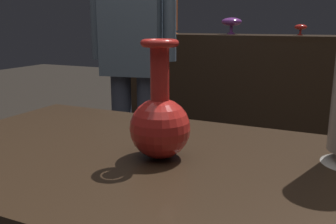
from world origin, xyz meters
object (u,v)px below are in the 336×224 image
shelf_vase_center (301,27)px  shelf_vase_left (232,22)px  shelf_vase_far_left (172,16)px  visitor_near_left (133,46)px  vase_centerpiece (160,121)px

shelf_vase_center → shelf_vase_left: bearing=176.8°
shelf_vase_center → shelf_vase_left: size_ratio=0.55×
shelf_vase_far_left → visitor_near_left: 1.26m
shelf_vase_far_left → visitor_near_left: bearing=-75.2°
shelf_vase_far_left → shelf_vase_left: shelf_vase_far_left is taller
shelf_vase_far_left → vase_centerpiece: bearing=-66.2°
shelf_vase_far_left → visitor_near_left: visitor_near_left is taller
shelf_vase_center → shelf_vase_far_left: 1.04m
vase_centerpiece → shelf_vase_far_left: size_ratio=0.84×
vase_centerpiece → shelf_vase_left: 2.31m
shelf_vase_far_left → shelf_vase_left: bearing=-2.3°
shelf_vase_center → shelf_vase_far_left: (-1.04, 0.05, 0.09)m
shelf_vase_center → shelf_vase_left: shelf_vase_left is taller
vase_centerpiece → shelf_vase_center: bearing=89.1°
shelf_vase_left → vase_centerpiece: bearing=-77.9°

